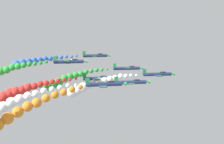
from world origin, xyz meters
name	(u,v)px	position (x,y,z in m)	size (l,w,h in m)	color
airplane_lead	(158,74)	(0.52, 14.51, 138.37)	(9.52, 10.35, 2.68)	navy
smoke_trail_lead	(88,86)	(0.80, -7.55, 135.19)	(3.45, 22.25, 7.05)	white
airplane_left_inner	(127,68)	(-8.63, 6.14, 138.37)	(9.30, 10.35, 3.28)	navy
smoke_trail_left_inner	(63,80)	(-6.15, -15.52, 135.40)	(5.99, 21.59, 6.58)	green
airplane_right_inner	(131,82)	(8.83, 4.59, 138.32)	(9.43, 10.35, 3.00)	navy
smoke_trail_right_inner	(19,113)	(15.70, -25.60, 132.83)	(12.97, 32.29, 10.84)	orange
airplane_left_outer	(98,78)	(0.01, -4.32, 137.37)	(9.32, 10.35, 3.25)	navy
smoke_trail_left_outer	(21,91)	(0.79, -27.94, 134.37)	(3.85, 23.79, 6.77)	red
airplane_right_outer	(96,56)	(-19.09, -4.11, 141.05)	(9.49, 10.35, 2.79)	navy
smoke_trail_right_outer	(31,62)	(-15.40, -27.00, 140.02)	(7.54, 22.65, 3.67)	blue
airplane_trailing	(105,84)	(17.82, -3.71, 140.60)	(9.50, 10.35, 2.76)	navy
airplane_high_slot	(69,62)	(0.25, -13.05, 142.94)	(9.28, 10.35, 3.33)	navy
smoke_trail_high_slot	(4,71)	(-0.57, -32.69, 140.38)	(3.30, 19.02, 5.99)	green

